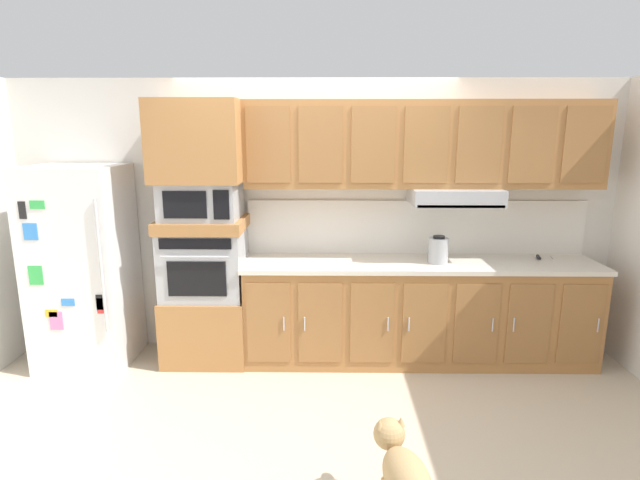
% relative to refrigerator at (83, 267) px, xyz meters
% --- Properties ---
extents(ground_plane, '(9.60, 9.60, 0.00)m').
position_rel_refrigerator_xyz_m(ground_plane, '(2.03, -0.68, -0.88)').
color(ground_plane, beige).
extents(back_kitchen_wall, '(6.20, 0.12, 2.50)m').
position_rel_refrigerator_xyz_m(back_kitchen_wall, '(2.03, 0.43, 0.37)').
color(back_kitchen_wall, silver).
rests_on(back_kitchen_wall, ground).
extents(refrigerator, '(0.76, 0.73, 1.76)m').
position_rel_refrigerator_xyz_m(refrigerator, '(0.00, 0.00, 0.00)').
color(refrigerator, white).
rests_on(refrigerator, ground).
extents(oven_base_cabinet, '(0.74, 0.62, 0.60)m').
position_rel_refrigerator_xyz_m(oven_base_cabinet, '(1.06, 0.07, -0.58)').
color(oven_base_cabinet, '#A8703D').
rests_on(oven_base_cabinet, ground).
extents(built_in_oven, '(0.70, 0.62, 0.60)m').
position_rel_refrigerator_xyz_m(built_in_oven, '(1.06, 0.07, 0.02)').
color(built_in_oven, '#A8AAAF').
rests_on(built_in_oven, oven_base_cabinet).
extents(appliance_mid_shelf, '(0.74, 0.62, 0.10)m').
position_rel_refrigerator_xyz_m(appliance_mid_shelf, '(1.06, 0.07, 0.37)').
color(appliance_mid_shelf, '#A8703D').
rests_on(appliance_mid_shelf, built_in_oven).
extents(microwave, '(0.64, 0.54, 0.32)m').
position_rel_refrigerator_xyz_m(microwave, '(1.06, 0.07, 0.58)').
color(microwave, '#A8AAAF').
rests_on(microwave, appliance_mid_shelf).
extents(appliance_upper_cabinet, '(0.74, 0.62, 0.68)m').
position_rel_refrigerator_xyz_m(appliance_upper_cabinet, '(1.06, 0.07, 1.08)').
color(appliance_upper_cabinet, '#A8703D').
rests_on(appliance_upper_cabinet, microwave).
extents(lower_cabinet_run, '(3.07, 0.63, 0.88)m').
position_rel_refrigerator_xyz_m(lower_cabinet_run, '(2.96, 0.07, -0.44)').
color(lower_cabinet_run, '#A8703D').
rests_on(lower_cabinet_run, ground).
extents(countertop_slab, '(3.11, 0.64, 0.04)m').
position_rel_refrigerator_xyz_m(countertop_slab, '(2.96, 0.07, 0.02)').
color(countertop_slab, silver).
rests_on(countertop_slab, lower_cabinet_run).
extents(backsplash_panel, '(3.11, 0.02, 0.50)m').
position_rel_refrigerator_xyz_m(backsplash_panel, '(2.96, 0.36, 0.29)').
color(backsplash_panel, silver).
rests_on(backsplash_panel, countertop_slab).
extents(upper_cabinet_with_hood, '(3.07, 0.48, 0.88)m').
position_rel_refrigerator_xyz_m(upper_cabinet_with_hood, '(2.98, 0.19, 1.02)').
color(upper_cabinet_with_hood, '#A8703D').
rests_on(upper_cabinet_with_hood, backsplash_panel).
extents(screwdriver, '(0.15, 0.14, 0.03)m').
position_rel_refrigerator_xyz_m(screwdriver, '(4.05, 0.17, 0.05)').
color(screwdriver, black).
rests_on(screwdriver, countertop_slab).
extents(electric_kettle, '(0.17, 0.17, 0.24)m').
position_rel_refrigerator_xyz_m(electric_kettle, '(3.10, 0.02, 0.15)').
color(electric_kettle, '#A8AAAF').
rests_on(electric_kettle, countertop_slab).
extents(dog, '(0.30, 0.74, 0.53)m').
position_rel_refrigerator_xyz_m(dog, '(2.53, -1.97, -0.52)').
color(dog, tan).
rests_on(dog, ground).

